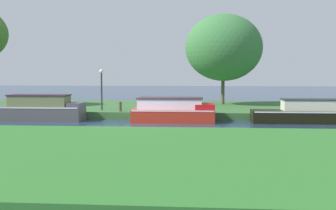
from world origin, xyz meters
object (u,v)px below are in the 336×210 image
object	(u,v)px
red_barge	(174,111)
mooring_post_near	(120,107)
black_cruiser	(305,113)
willow_tree_centre	(224,48)
slate_narrowboat	(37,109)
mooring_post_far	(41,104)
lamp_post	(102,84)

from	to	relation	value
red_barge	mooring_post_near	bearing A→B (deg)	156.68
black_cruiser	willow_tree_centre	distance (m)	8.70
red_barge	willow_tree_centre	bearing A→B (deg)	65.91
black_cruiser	mooring_post_near	world-z (taller)	black_cruiser
slate_narrowboat	willow_tree_centre	world-z (taller)	willow_tree_centre
slate_narrowboat	mooring_post_far	xyz separation A→B (m)	(-0.27, 1.38, 0.18)
red_barge	lamp_post	distance (m)	5.12
black_cruiser	mooring_post_near	size ratio (longest dim) A/B	9.65
black_cruiser	lamp_post	xyz separation A→B (m)	(-11.42, 2.09, 1.45)
lamp_post	red_barge	bearing A→B (deg)	-25.06
willow_tree_centre	mooring_post_far	bearing A→B (deg)	-153.86
black_cruiser	mooring_post_far	bearing A→B (deg)	174.69
willow_tree_centre	mooring_post_near	size ratio (longest dim) A/B	11.31
mooring_post_near	willow_tree_centre	bearing A→B (deg)	40.77
red_barge	lamp_post	bearing A→B (deg)	154.94
lamp_post	mooring_post_far	size ratio (longest dim) A/B	3.13
black_cruiser	red_barge	bearing A→B (deg)	180.00
lamp_post	willow_tree_centre	bearing A→B (deg)	31.85
red_barge	mooring_post_near	world-z (taller)	red_barge
slate_narrowboat	lamp_post	distance (m)	4.04
slate_narrowboat	mooring_post_near	world-z (taller)	slate_narrowboat
willow_tree_centre	lamp_post	size ratio (longest dim) A/B	2.57
black_cruiser	willow_tree_centre	size ratio (longest dim) A/B	0.85
black_cruiser	willow_tree_centre	bearing A→B (deg)	120.29
lamp_post	mooring_post_near	size ratio (longest dim) A/B	4.40
black_cruiser	lamp_post	size ratio (longest dim) A/B	2.19
willow_tree_centre	mooring_post_near	distance (m)	9.00
lamp_post	mooring_post_far	bearing A→B (deg)	-168.33
lamp_post	mooring_post_far	xyz separation A→B (m)	(-3.44, -0.71, -1.18)
slate_narrowboat	lamp_post	xyz separation A→B (m)	(3.17, 2.09, 1.37)
slate_narrowboat	willow_tree_centre	size ratio (longest dim) A/B	0.86
black_cruiser	willow_tree_centre	world-z (taller)	willow_tree_centre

